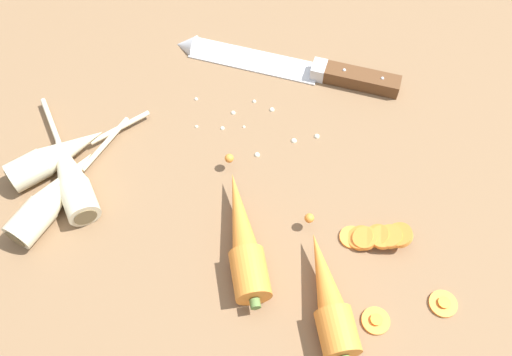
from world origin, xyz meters
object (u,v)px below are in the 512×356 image
(parsnip_mid_left, at_px, (70,174))
(carrot_slice_stack, at_px, (375,237))
(carrot_slice_stray_mid, at_px, (376,320))
(parsnip_mid_right, at_px, (55,195))
(whole_carrot_second, at_px, (329,296))
(carrot_slice_stray_near, at_px, (444,303))
(chefs_knife, at_px, (281,64))
(parsnip_front, at_px, (58,155))
(whole_carrot, at_px, (243,237))

(parsnip_mid_left, bearing_deg, carrot_slice_stack, -2.18)
(carrot_slice_stack, distance_m, carrot_slice_stray_mid, 0.10)
(parsnip_mid_right, height_order, carrot_slice_stack, parsnip_mid_right)
(whole_carrot_second, bearing_deg, carrot_slice_stray_mid, -11.85)
(parsnip_mid_right, bearing_deg, carrot_slice_stray_mid, -11.43)
(carrot_slice_stray_near, distance_m, carrot_slice_stray_mid, 0.08)
(chefs_knife, height_order, carrot_slice_stray_mid, chefs_knife)
(carrot_slice_stray_mid, bearing_deg, carrot_slice_stray_near, 24.23)
(chefs_knife, height_order, parsnip_mid_left, parsnip_mid_left)
(carrot_slice_stray_near, bearing_deg, parsnip_mid_right, 174.22)
(parsnip_front, xyz_separation_m, parsnip_mid_left, (0.03, -0.02, -0.00))
(whole_carrot_second, height_order, parsnip_mid_left, whole_carrot_second)
(chefs_knife, distance_m, whole_carrot_second, 0.37)
(whole_carrot, distance_m, parsnip_front, 0.27)
(whole_carrot_second, bearing_deg, parsnip_mid_left, 163.30)
(carrot_slice_stray_mid, bearing_deg, parsnip_mid_left, 163.97)
(parsnip_front, distance_m, parsnip_mid_right, 0.06)
(carrot_slice_stray_near, bearing_deg, whole_carrot_second, -170.58)
(parsnip_mid_right, bearing_deg, chefs_knife, 49.63)
(parsnip_front, xyz_separation_m, carrot_slice_stray_mid, (0.43, -0.14, -0.02))
(parsnip_mid_left, bearing_deg, carrot_slice_stray_mid, -16.03)
(parsnip_front, height_order, parsnip_mid_left, same)
(parsnip_mid_left, xyz_separation_m, carrot_slice_stray_mid, (0.40, -0.12, -0.02))
(chefs_knife, distance_m, carrot_slice_stray_near, 0.41)
(parsnip_front, bearing_deg, whole_carrot, -15.64)
(parsnip_mid_right, bearing_deg, carrot_slice_stray_near, -5.78)
(whole_carrot, xyz_separation_m, carrot_slice_stack, (0.16, 0.03, -0.01))
(chefs_knife, relative_size, whole_carrot, 1.75)
(parsnip_mid_left, relative_size, carrot_slice_stray_mid, 5.80)
(chefs_knife, relative_size, carrot_slice_stray_near, 10.72)
(whole_carrot, xyz_separation_m, whole_carrot_second, (0.11, -0.05, 0.00))
(parsnip_mid_left, xyz_separation_m, carrot_slice_stack, (0.39, -0.01, -0.01))
(parsnip_front, distance_m, carrot_slice_stray_near, 0.51)
(carrot_slice_stack, bearing_deg, chefs_knife, 120.45)
(parsnip_front, xyz_separation_m, parsnip_mid_right, (0.02, -0.06, -0.00))
(chefs_knife, bearing_deg, carrot_slice_stack, -59.55)
(parsnip_front, distance_m, carrot_slice_stack, 0.42)
(parsnip_mid_right, bearing_deg, parsnip_mid_left, 78.56)
(parsnip_mid_left, distance_m, parsnip_mid_right, 0.03)
(whole_carrot, height_order, carrot_slice_stack, whole_carrot)
(carrot_slice_stack, bearing_deg, parsnip_front, 174.60)
(whole_carrot_second, xyz_separation_m, parsnip_mid_left, (-0.34, 0.10, -0.00))
(chefs_knife, bearing_deg, whole_carrot, -89.77)
(parsnip_mid_right, bearing_deg, whole_carrot, -3.81)
(carrot_slice_stack, bearing_deg, parsnip_mid_left, 177.82)
(whole_carrot_second, distance_m, parsnip_front, 0.39)
(parsnip_mid_right, relative_size, carrot_slice_stack, 2.50)
(whole_carrot, bearing_deg, parsnip_mid_right, 176.19)
(chefs_knife, relative_size, parsnip_mid_left, 1.86)
(chefs_knife, relative_size, carrot_slice_stray_mid, 10.81)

